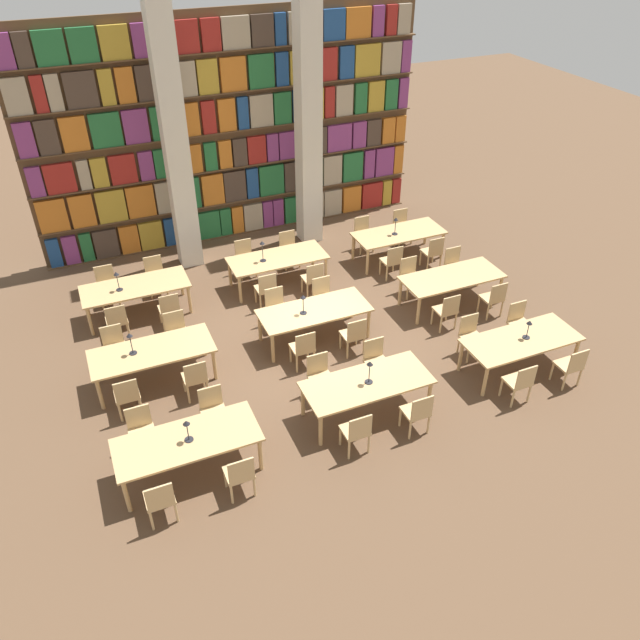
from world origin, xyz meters
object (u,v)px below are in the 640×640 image
(chair_20, at_px, (447,310))
(chair_22, at_px, (494,298))
(chair_0, at_px, (160,499))
(chair_17, at_px, (276,307))
(chair_34, at_px, (433,251))
(reading_table_7, at_px, (278,260))
(chair_3, at_px, (213,410))
(chair_29, at_px, (245,257))
(reading_table_0, at_px, (187,442))
(reading_table_4, at_px, (314,312))
(chair_2, at_px, (240,474))
(pillar_center, at_px, (308,125))
(reading_table_3, at_px, (152,353))
(chair_15, at_px, (177,331))
(chair_8, at_px, (520,382))
(chair_6, at_px, (417,412))
(pillar_left, at_px, (175,144))
(desk_lamp_1, at_px, (370,368))
(desk_lamp_2, at_px, (529,326))
(chair_24, at_px, (117,320))
(chair_32, at_px, (392,260))
(chair_31, at_px, (289,248))
(chair_35, at_px, (402,225))
(desk_lamp_3, at_px, (130,340))
(reading_table_6, at_px, (135,289))
(chair_27, at_px, (155,274))
(chair_1, at_px, (141,430))
(reading_table_1, at_px, (367,385))
(chair_23, at_px, (454,265))
(chair_11, at_px, (519,322))
(chair_21, at_px, (410,275))
(desk_lamp_4, at_px, (303,301))
(chair_7, at_px, (376,360))
(chair_18, at_px, (354,335))
(desk_lamp_0, at_px, (187,427))
(chair_12, at_px, (127,395))
(reading_table_5, at_px, (452,279))
(chair_5, at_px, (320,375))
(chair_14, at_px, (195,377))
(desk_lamp_5, at_px, (117,278))
(reading_table_8, at_px, (399,235))
(chair_25, at_px, (107,284))
(chair_33, at_px, (363,233))
(reading_table_2, at_px, (521,342))
(chair_28, at_px, (266,288))
(chair_4, at_px, (357,431))

(chair_20, xyz_separation_m, chair_22, (1.17, 0.00, 0.00))
(chair_0, distance_m, chair_17, 5.16)
(chair_34, bearing_deg, reading_table_7, 168.28)
(chair_3, relative_size, chair_29, 1.00)
(reading_table_0, height_order, reading_table_4, same)
(chair_2, relative_size, chair_3, 1.00)
(pillar_center, height_order, reading_table_3, pillar_center)
(chair_15, bearing_deg, reading_table_3, 51.79)
(chair_8, bearing_deg, chair_6, 178.73)
(pillar_left, xyz_separation_m, desk_lamp_1, (1.60, -6.56, -1.97))
(desk_lamp_2, height_order, reading_table_4, desk_lamp_2)
(chair_24, xyz_separation_m, chair_32, (6.31, -0.05, 0.00))
(chair_31, distance_m, chair_35, 3.13)
(desk_lamp_3, distance_m, reading_table_6, 2.40)
(reading_table_3, relative_size, chair_29, 2.60)
(chair_27, bearing_deg, chair_1, 76.47)
(chair_6, height_order, chair_17, same)
(chair_17, bearing_deg, chair_35, -151.94)
(reading_table_1, bearing_deg, chair_2, -161.27)
(chair_2, height_order, desk_lamp_2, desk_lamp_2)
(chair_2, distance_m, chair_23, 7.59)
(chair_11, bearing_deg, chair_21, -65.53)
(chair_8, distance_m, desk_lamp_4, 4.31)
(desk_lamp_4, bearing_deg, reading_table_0, -139.90)
(chair_7, bearing_deg, chair_18, -87.64)
(desk_lamp_0, bearing_deg, chair_18, 25.70)
(chair_17, distance_m, chair_27, 3.12)
(chair_12, bearing_deg, reading_table_1, -22.42)
(chair_8, bearing_deg, pillar_left, 119.90)
(chair_1, height_order, reading_table_5, chair_1)
(chair_3, xyz_separation_m, chair_11, (6.37, 0.07, 0.00))
(chair_1, xyz_separation_m, reading_table_3, (0.53, 1.70, 0.19))
(chair_3, distance_m, chair_5, 2.01)
(chair_6, xyz_separation_m, desk_lamp_1, (-0.55, 0.74, 0.56))
(desk_lamp_1, xyz_separation_m, reading_table_4, (-0.01, 2.41, -0.38))
(chair_14, xyz_separation_m, desk_lamp_5, (-0.82, 3.09, 0.55))
(desk_lamp_3, relative_size, desk_lamp_5, 1.04)
(chair_17, bearing_deg, reading_table_8, -157.89)
(chair_8, xyz_separation_m, chair_25, (-6.32, 6.28, 0.00))
(chair_5, height_order, chair_14, same)
(chair_18, bearing_deg, chair_33, 61.11)
(desk_lamp_5, xyz_separation_m, chair_34, (7.22, -0.77, -0.55))
(desk_lamp_5, distance_m, chair_34, 7.28)
(chair_12, distance_m, reading_table_8, 7.71)
(reading_table_2, height_order, chair_29, chair_29)
(chair_8, xyz_separation_m, chair_20, (0.04, 2.45, 0.00))
(chair_33, bearing_deg, reading_table_1, 64.10)
(desk_lamp_1, distance_m, chair_28, 4.01)
(chair_11, relative_size, chair_34, 1.00)
(chair_4, xyz_separation_m, chair_29, (0.07, 6.20, 0.00))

